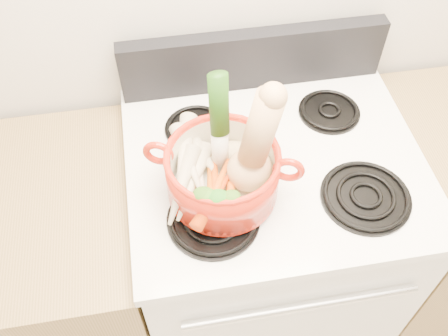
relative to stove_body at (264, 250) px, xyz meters
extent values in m
cube|color=silver|center=(0.00, 0.00, 0.00)|extent=(0.76, 0.65, 0.92)
cube|color=silver|center=(0.00, 0.00, 0.47)|extent=(0.78, 0.67, 0.03)
cube|color=black|center=(0.00, 0.30, 0.58)|extent=(0.76, 0.05, 0.18)
cylinder|color=silver|center=(0.00, -0.34, 0.32)|extent=(0.60, 0.02, 0.02)
cylinder|color=black|center=(-0.19, -0.16, 0.50)|extent=(0.22, 0.22, 0.02)
cylinder|color=black|center=(0.19, -0.16, 0.50)|extent=(0.22, 0.22, 0.02)
cylinder|color=black|center=(-0.19, 0.14, 0.50)|extent=(0.17, 0.17, 0.02)
cylinder|color=black|center=(0.19, 0.14, 0.50)|extent=(0.17, 0.17, 0.02)
cylinder|color=#AD1F0E|center=(-0.16, -0.09, 0.57)|extent=(0.34, 0.34, 0.13)
torus|color=#AD1F0E|center=(-0.30, -0.04, 0.62)|extent=(0.08, 0.04, 0.07)
torus|color=#AD1F0E|center=(-0.01, -0.14, 0.62)|extent=(0.08, 0.04, 0.07)
cylinder|color=silver|center=(-0.15, -0.04, 0.68)|extent=(0.05, 0.08, 0.30)
ellipsoid|color=tan|center=(-0.12, -0.01, 0.56)|extent=(0.09, 0.08, 0.04)
cone|color=beige|center=(-0.21, -0.07, 0.56)|extent=(0.05, 0.21, 0.06)
cone|color=beige|center=(-0.23, -0.09, 0.56)|extent=(0.13, 0.21, 0.06)
cone|color=beige|center=(-0.19, -0.03, 0.57)|extent=(0.10, 0.19, 0.06)
cone|color=beige|center=(-0.25, -0.10, 0.58)|extent=(0.12, 0.21, 0.06)
cone|color=beige|center=(-0.24, -0.03, 0.59)|extent=(0.10, 0.24, 0.07)
cone|color=beige|center=(-0.23, -0.04, 0.59)|extent=(0.07, 0.21, 0.06)
cone|color=#C43B09|center=(-0.18, -0.11, 0.56)|extent=(0.05, 0.18, 0.05)
cone|color=#C45B09|center=(-0.19, -0.13, 0.56)|extent=(0.04, 0.14, 0.04)
cone|color=#D24A0A|center=(-0.14, -0.13, 0.57)|extent=(0.06, 0.17, 0.05)
cone|color=red|center=(-0.19, -0.16, 0.57)|extent=(0.12, 0.14, 0.05)
cone|color=#D5540A|center=(-0.17, -0.13, 0.58)|extent=(0.10, 0.16, 0.05)
camera|label=1|loc=(-0.27, -0.80, 1.50)|focal=40.00mm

